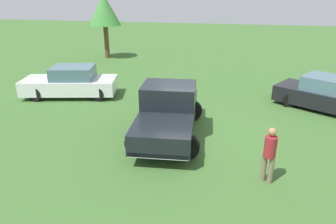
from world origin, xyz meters
The scene contains 6 objects.
ground_plane centered at (0.00, 0.00, 0.00)m, with size 80.00×80.00×0.00m, color #3D662D.
pickup_truck centered at (-0.76, -0.25, 0.94)m, with size 2.61×4.94×1.82m.
sedan_near centered at (5.63, 3.50, 0.66)m, with size 4.97×3.97×1.45m.
sedan_far centered at (-6.31, 2.95, 0.69)m, with size 4.70×2.67×1.49m.
person_visitor centered at (2.48, -2.61, 0.90)m, with size 0.43×0.43×1.60m.
tree_side centered at (-8.20, 12.00, 3.49)m, with size 2.35×2.35×4.65m.
Camera 1 is at (1.37, -10.14, 4.87)m, focal length 32.85 mm.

